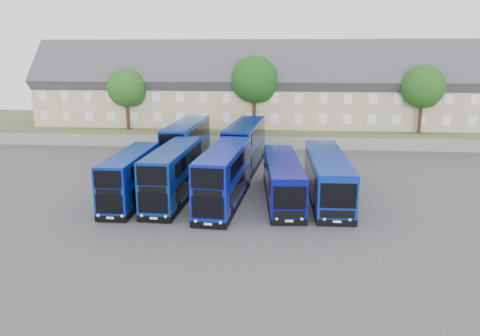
{
  "coord_description": "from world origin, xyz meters",
  "views": [
    {
      "loc": [
        5.15,
        -32.58,
        11.5
      ],
      "look_at": [
        1.97,
        4.91,
        2.2
      ],
      "focal_mm": 35.0,
      "sensor_mm": 36.0,
      "label": 1
    }
  ],
  "objects_px": {
    "tree_mid": "(256,81)",
    "tree_far": "(455,82)",
    "tree_west": "(128,89)",
    "coach_east_a": "(282,180)",
    "tree_east": "(424,88)",
    "dd_front_left": "(131,178)",
    "dd_front_mid": "(173,175)"
  },
  "relations": [
    {
      "from": "tree_mid",
      "to": "tree_far",
      "type": "bearing_deg",
      "value": 14.04
    },
    {
      "from": "tree_west",
      "to": "tree_far",
      "type": "relative_size",
      "value": 0.88
    },
    {
      "from": "coach_east_a",
      "to": "tree_far",
      "type": "distance_m",
      "value": 36.99
    },
    {
      "from": "tree_west",
      "to": "tree_east",
      "type": "relative_size",
      "value": 0.94
    },
    {
      "from": "tree_west",
      "to": "tree_mid",
      "type": "bearing_deg",
      "value": 1.79
    },
    {
      "from": "dd_front_left",
      "to": "dd_front_mid",
      "type": "height_order",
      "value": "dd_front_mid"
    },
    {
      "from": "tree_west",
      "to": "tree_east",
      "type": "xyz_separation_m",
      "value": [
        36.0,
        0.0,
        0.34
      ]
    },
    {
      "from": "dd_front_mid",
      "to": "coach_east_a",
      "type": "bearing_deg",
      "value": 8.89
    },
    {
      "from": "tree_west",
      "to": "tree_east",
      "type": "distance_m",
      "value": 36.0
    },
    {
      "from": "tree_west",
      "to": "tree_mid",
      "type": "xyz_separation_m",
      "value": [
        16.0,
        0.5,
        1.02
      ]
    },
    {
      "from": "tree_east",
      "to": "tree_mid",
      "type": "bearing_deg",
      "value": 178.57
    },
    {
      "from": "coach_east_a",
      "to": "tree_far",
      "type": "height_order",
      "value": "tree_far"
    },
    {
      "from": "tree_west",
      "to": "tree_mid",
      "type": "height_order",
      "value": "tree_mid"
    },
    {
      "from": "dd_front_left",
      "to": "coach_east_a",
      "type": "bearing_deg",
      "value": 7.59
    },
    {
      "from": "dd_front_mid",
      "to": "tree_west",
      "type": "height_order",
      "value": "tree_west"
    },
    {
      "from": "coach_east_a",
      "to": "tree_mid",
      "type": "height_order",
      "value": "tree_mid"
    },
    {
      "from": "dd_front_mid",
      "to": "tree_mid",
      "type": "xyz_separation_m",
      "value": [
        5.28,
        23.03,
        5.99
      ]
    },
    {
      "from": "dd_front_left",
      "to": "tree_far",
      "type": "relative_size",
      "value": 1.13
    },
    {
      "from": "dd_front_left",
      "to": "tree_east",
      "type": "xyz_separation_m",
      "value": [
        28.53,
        23.13,
        5.48
      ]
    },
    {
      "from": "tree_west",
      "to": "coach_east_a",
      "type": "bearing_deg",
      "value": -48.14
    },
    {
      "from": "tree_east",
      "to": "tree_far",
      "type": "distance_m",
      "value": 9.23
    },
    {
      "from": "dd_front_left",
      "to": "tree_west",
      "type": "xyz_separation_m",
      "value": [
        -7.47,
        23.13,
        5.14
      ]
    },
    {
      "from": "dd_front_mid",
      "to": "coach_east_a",
      "type": "xyz_separation_m",
      "value": [
        8.63,
        0.95,
        -0.46
      ]
    },
    {
      "from": "dd_front_mid",
      "to": "tree_west",
      "type": "distance_m",
      "value": 25.44
    },
    {
      "from": "dd_front_left",
      "to": "coach_east_a",
      "type": "relative_size",
      "value": 0.8
    },
    {
      "from": "coach_east_a",
      "to": "tree_far",
      "type": "xyz_separation_m",
      "value": [
        22.66,
        28.59,
        6.11
      ]
    },
    {
      "from": "tree_mid",
      "to": "dd_front_left",
      "type": "bearing_deg",
      "value": -109.84
    },
    {
      "from": "tree_east",
      "to": "dd_front_left",
      "type": "bearing_deg",
      "value": -140.96
    },
    {
      "from": "tree_mid",
      "to": "tree_east",
      "type": "relative_size",
      "value": 1.12
    },
    {
      "from": "tree_east",
      "to": "dd_front_mid",
      "type": "bearing_deg",
      "value": -138.29
    },
    {
      "from": "tree_east",
      "to": "tree_west",
      "type": "bearing_deg",
      "value": -180.0
    },
    {
      "from": "dd_front_mid",
      "to": "tree_west",
      "type": "xyz_separation_m",
      "value": [
        -10.72,
        22.53,
        4.97
      ]
    }
  ]
}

